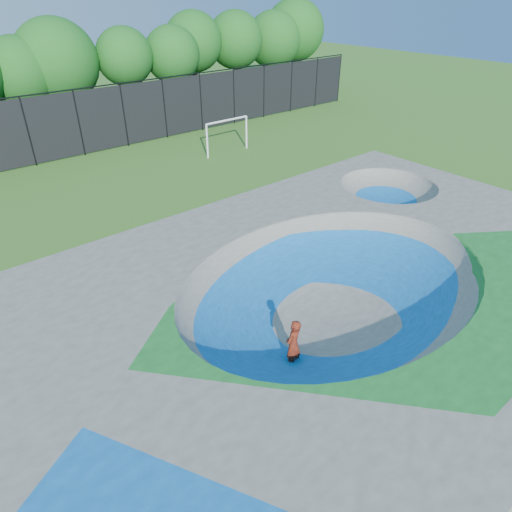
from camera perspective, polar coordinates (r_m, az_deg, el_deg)
The scene contains 7 objects.
ground at distance 15.55m, azimuth 9.57°, elevation -6.84°, with size 120.00×120.00×0.00m, color #34661C.
skate_deck at distance 15.10m, azimuth 9.81°, elevation -4.59°, with size 22.00×14.00×1.50m, color gray.
skater at distance 12.92m, azimuth 4.67°, elevation -10.96°, with size 0.59×0.39×1.62m, color red.
skateboard at distance 13.45m, azimuth 4.53°, elevation -13.44°, with size 0.78×0.22×0.05m, color black.
soccer_goal at distance 29.84m, azimuth -3.63°, elevation 15.47°, with size 3.23×0.12×2.13m.
fence at distance 31.12m, azimuth -21.28°, elevation 15.35°, with size 48.09×0.09×4.04m.
treeline at distance 36.13m, azimuth -22.79°, elevation 21.76°, with size 52.09×6.72×8.37m.
Camera 1 is at (-9.72, -7.64, 9.42)m, focal length 32.00 mm.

